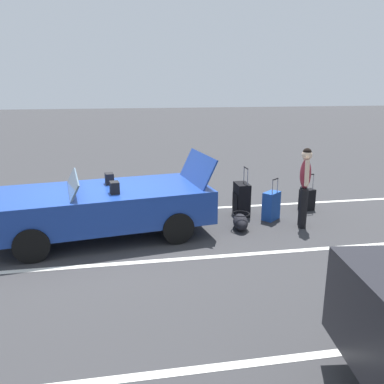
# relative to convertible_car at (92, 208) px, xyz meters

# --- Properties ---
(ground_plane) EXTENTS (80.00, 80.00, 0.00)m
(ground_plane) POSITION_rel_convertible_car_xyz_m (-0.20, -0.03, -0.59)
(ground_plane) COLOR #333335
(lot_line_near) EXTENTS (18.00, 0.12, 0.01)m
(lot_line_near) POSITION_rel_convertible_car_xyz_m (-0.20, -1.38, -0.59)
(lot_line_near) COLOR silver
(lot_line_near) RESTS_ON ground_plane
(lot_line_mid) EXTENTS (18.00, 0.12, 0.01)m
(lot_line_mid) POSITION_rel_convertible_car_xyz_m (-0.20, 1.32, -0.59)
(lot_line_mid) COLOR silver
(lot_line_mid) RESTS_ON ground_plane
(lot_line_far) EXTENTS (18.00, 0.12, 0.01)m
(lot_line_far) POSITION_rel_convertible_car_xyz_m (-0.20, 4.02, -0.59)
(lot_line_far) COLOR silver
(lot_line_far) RESTS_ON ground_plane
(convertible_car) EXTENTS (4.38, 2.36, 1.51)m
(convertible_car) POSITION_rel_convertible_car_xyz_m (0.00, 0.00, 0.00)
(convertible_car) COLOR navy
(convertible_car) RESTS_ON ground_plane
(suitcase_large_black) EXTENTS (0.30, 0.48, 1.10)m
(suitcase_large_black) POSITION_rel_convertible_car_xyz_m (-3.22, -0.77, -0.22)
(suitcase_large_black) COLOR black
(suitcase_large_black) RESTS_ON ground_plane
(suitcase_medium_bright) EXTENTS (0.46, 0.44, 0.93)m
(suitcase_medium_bright) POSITION_rel_convertible_car_xyz_m (-3.77, -0.37, -0.28)
(suitcase_medium_bright) COLOR #1E479E
(suitcase_medium_bright) RESTS_ON ground_plane
(suitcase_small_carryon) EXTENTS (0.37, 0.28, 0.89)m
(suitcase_small_carryon) POSITION_rel_convertible_car_xyz_m (-4.84, -0.86, -0.34)
(suitcase_small_carryon) COLOR black
(suitcase_small_carryon) RESTS_ON ground_plane
(duffel_bag) EXTENTS (0.43, 0.68, 0.34)m
(duffel_bag) POSITION_rel_convertible_car_xyz_m (-2.94, 0.10, -0.43)
(duffel_bag) COLOR black
(duffel_bag) RESTS_ON ground_plane
(traveler_person) EXTENTS (0.31, 0.60, 1.65)m
(traveler_person) POSITION_rel_convertible_car_xyz_m (-4.26, 0.15, 0.34)
(traveler_person) COLOR black
(traveler_person) RESTS_ON ground_plane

